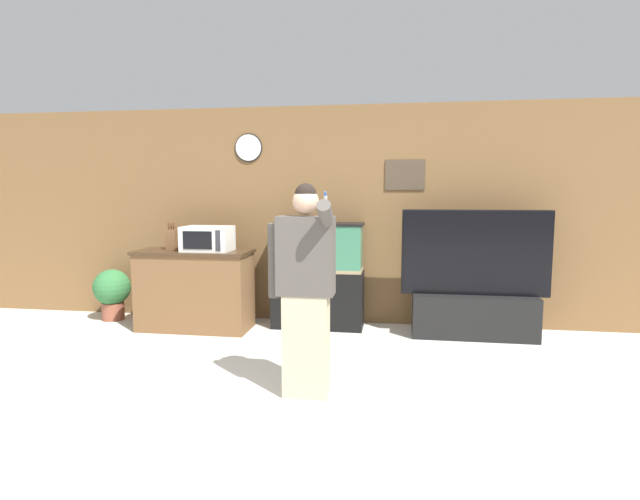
{
  "coord_description": "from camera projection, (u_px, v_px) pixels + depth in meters",
  "views": [
    {
      "loc": [
        0.83,
        -3.07,
        1.59
      ],
      "look_at": [
        0.13,
        1.47,
        1.05
      ],
      "focal_mm": 28.0,
      "sensor_mm": 36.0,
      "label": 1
    }
  ],
  "objects": [
    {
      "name": "wall_back_paneled",
      "position": [
        328.0,
        215.0,
        6.03
      ],
      "size": [
        10.0,
        0.08,
        2.6
      ],
      "color": "brown",
      "rests_on": "ground_plane"
    },
    {
      "name": "counter_island",
      "position": [
        195.0,
        290.0,
        5.75
      ],
      "size": [
        1.31,
        0.57,
        0.92
      ],
      "color": "brown",
      "rests_on": "ground_plane"
    },
    {
      "name": "person_standing",
      "position": [
        305.0,
        287.0,
        3.82
      ],
      "size": [
        0.52,
        0.39,
        1.65
      ],
      "color": "#BCAD89",
      "rests_on": "ground_plane"
    },
    {
      "name": "microwave",
      "position": [
        207.0,
        239.0,
        5.63
      ],
      "size": [
        0.53,
        0.38,
        0.28
      ],
      "color": "white",
      "rests_on": "counter_island"
    },
    {
      "name": "potted_plant",
      "position": [
        112.0,
        291.0,
        6.19
      ],
      "size": [
        0.45,
        0.45,
        0.63
      ],
      "color": "brown",
      "rests_on": "ground_plane"
    },
    {
      "name": "ground_plane",
      "position": [
        268.0,
        431.0,
        3.32
      ],
      "size": [
        18.0,
        18.0,
        0.0
      ],
      "primitive_type": "plane",
      "color": "beige"
    },
    {
      "name": "aquarium_on_stand",
      "position": [
        318.0,
        275.0,
        5.82
      ],
      "size": [
        1.06,
        0.39,
        1.23
      ],
      "color": "black",
      "rests_on": "ground_plane"
    },
    {
      "name": "knife_block",
      "position": [
        171.0,
        239.0,
        5.77
      ],
      "size": [
        0.12,
        0.09,
        0.33
      ],
      "color": "brown",
      "rests_on": "counter_island"
    },
    {
      "name": "tv_on_stand",
      "position": [
        474.0,
        301.0,
        5.43
      ],
      "size": [
        1.59,
        0.4,
        1.4
      ],
      "color": "black",
      "rests_on": "ground_plane"
    }
  ]
}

